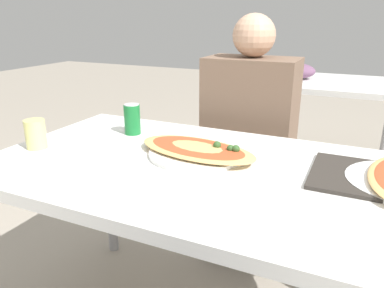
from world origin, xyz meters
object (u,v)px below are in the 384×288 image
at_px(dining_table, 191,183).
at_px(pizza_main, 197,150).
at_px(chair_far_seated, 253,156).
at_px(soda_can, 132,119).
at_px(person_seated, 249,124).
at_px(drink_glass, 36,134).

xyz_separation_m(dining_table, pizza_main, (-0.01, 0.08, 0.09)).
relative_size(chair_far_seated, soda_can, 7.26).
bearing_deg(person_seated, dining_table, 88.96).
xyz_separation_m(dining_table, drink_glass, (-0.58, -0.10, 0.12)).
relative_size(person_seated, pizza_main, 2.56).
distance_m(chair_far_seated, soda_can, 0.72).
relative_size(chair_far_seated, drink_glass, 8.42).
bearing_deg(soda_can, pizza_main, -18.81).
bearing_deg(drink_glass, pizza_main, 17.57).
relative_size(soda_can, drink_glass, 1.16).
distance_m(pizza_main, soda_can, 0.37).
relative_size(person_seated, drink_glass, 11.30).
bearing_deg(person_seated, pizza_main, 87.48).
bearing_deg(person_seated, drink_glass, 50.85).
bearing_deg(soda_can, chair_far_seated, 55.85).
bearing_deg(soda_can, drink_glass, -126.89).
bearing_deg(dining_table, pizza_main, 99.24).
bearing_deg(dining_table, chair_far_seated, 89.12).
bearing_deg(drink_glass, dining_table, 9.90).
height_order(person_seated, soda_can, person_seated).
bearing_deg(chair_far_seated, drink_glass, 54.86).
distance_m(pizza_main, drink_glass, 0.60).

